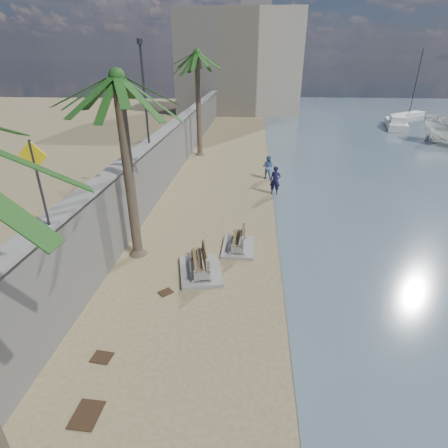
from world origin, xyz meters
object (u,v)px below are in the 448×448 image
object	(u,v)px
palm_mid	(117,79)
palm_back	(197,55)
bench_near	(200,263)
sailboat_west	(409,114)
person_a	(275,179)
yacht_far	(396,124)
person_b	(268,166)
bench_far	(238,241)

from	to	relation	value
palm_mid	palm_back	xyz separation A→B (m)	(0.15, 17.58, 0.90)
bench_near	sailboat_west	size ratio (longest dim) A/B	0.29
palm_back	bench_near	bearing A→B (deg)	-81.50
bench_near	palm_back	bearing A→B (deg)	98.50
person_a	palm_mid	bearing A→B (deg)	-115.32
person_a	yacht_far	distance (m)	29.83
person_b	palm_mid	bearing A→B (deg)	86.00
palm_back	yacht_far	xyz separation A→B (m)	(22.32, 15.61, -7.75)
palm_mid	sailboat_west	xyz separation A→B (m)	(27.48, 42.22, -6.86)
palm_back	person_b	size ratio (longest dim) A/B	4.87
palm_back	person_b	world-z (taller)	palm_back
person_a	person_b	size ratio (longest dim) A/B	1.11
sailboat_west	person_a	bearing A→B (deg)	-121.75
palm_mid	sailboat_west	bearing A→B (deg)	56.94
palm_back	sailboat_west	world-z (taller)	palm_back
yacht_far	sailboat_west	xyz separation A→B (m)	(5.00, 9.03, -0.02)
person_a	person_b	world-z (taller)	person_a
bench_near	person_a	bearing A→B (deg)	69.93
bench_far	sailboat_west	distance (m)	47.33
person_b	bench_near	bearing A→B (deg)	100.27
person_a	yacht_far	bearing A→B (deg)	70.11
person_b	sailboat_west	bearing A→B (deg)	-100.99
person_a	bench_far	bearing A→B (deg)	-92.43
yacht_far	person_a	bearing A→B (deg)	161.50
palm_mid	person_b	xyz separation A→B (m)	(5.99, 11.34, -6.26)
palm_mid	person_b	distance (m)	14.27
bench_far	person_b	world-z (taller)	person_b
bench_far	yacht_far	size ratio (longest dim) A/B	0.28
bench_near	bench_far	bearing A→B (deg)	55.77
person_b	bench_far	bearing A→B (deg)	105.18
bench_near	person_b	distance (m)	12.92
bench_near	person_a	world-z (taller)	person_a
palm_mid	palm_back	world-z (taller)	palm_back
bench_near	palm_back	xyz separation A→B (m)	(-2.81, 18.79, 7.67)
palm_mid	person_a	bearing A→B (deg)	51.85
bench_far	person_b	xyz separation A→B (m)	(1.59, 10.43, 0.56)
palm_mid	person_b	world-z (taller)	palm_mid
bench_far	palm_mid	size ratio (longest dim) A/B	0.26
yacht_far	person_b	bearing A→B (deg)	157.18
bench_far	bench_near	bearing A→B (deg)	-124.23
bench_far	palm_back	world-z (taller)	palm_back
person_b	yacht_far	xyz separation A→B (m)	(16.49, 21.85, -0.59)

